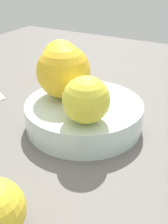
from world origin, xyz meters
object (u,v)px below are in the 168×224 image
at_px(fruit_bowl, 84,115).
at_px(orange_in_bowl_1, 63,72).
at_px(orange_loose_0, 61,58).
at_px(orange_in_bowl_0, 86,100).

distance_m(fruit_bowl, orange_in_bowl_1, 0.08).
relative_size(orange_in_bowl_1, orange_loose_0, 1.03).
bearing_deg(fruit_bowl, orange_in_bowl_1, 81.91).
bearing_deg(orange_in_bowl_1, fruit_bowl, -98.09).
bearing_deg(orange_in_bowl_0, orange_loose_0, 40.21).
xyz_separation_m(orange_in_bowl_0, orange_loose_0, (0.21, 0.18, -0.03)).
bearing_deg(orange_loose_0, orange_in_bowl_1, -145.41).
bearing_deg(orange_in_bowl_0, orange_in_bowl_1, 52.81).
height_order(fruit_bowl, orange_in_bowl_1, orange_in_bowl_1).
relative_size(orange_in_bowl_0, orange_loose_0, 0.79).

